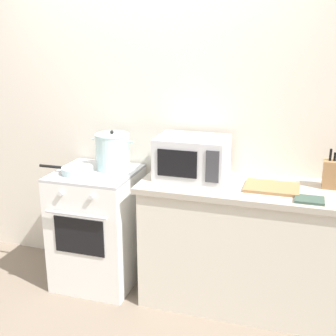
{
  "coord_description": "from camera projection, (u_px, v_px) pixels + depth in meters",
  "views": [
    {
      "loc": [
        1.13,
        -2.3,
        1.93
      ],
      "look_at": [
        0.23,
        0.6,
        1.0
      ],
      "focal_mm": 47.55,
      "sensor_mm": 36.0,
      "label": 1
    }
  ],
  "objects": [
    {
      "name": "countertop_right",
      "position": [
        263.0,
        190.0,
        3.03
      ],
      "size": [
        1.7,
        0.6,
        0.04
      ],
      "primitive_type": "cube",
      "color": "#ADA393",
      "rests_on": "lower_cabinet_right"
    },
    {
      "name": "oven_mitt",
      "position": [
        309.0,
        200.0,
        2.78
      ],
      "size": [
        0.18,
        0.14,
        0.02
      ],
      "primitive_type": "cube",
      "color": "#384C42",
      "rests_on": "countertop_right"
    },
    {
      "name": "lower_cabinet_right",
      "position": [
        259.0,
        250.0,
        3.17
      ],
      "size": [
        1.64,
        0.56,
        0.88
      ],
      "primitive_type": "cube",
      "color": "beige",
      "rests_on": "ground_plane"
    },
    {
      "name": "stock_pot",
      "position": [
        113.0,
        152.0,
        3.38
      ],
      "size": [
        0.34,
        0.26,
        0.3
      ],
      "color": "silver",
      "rests_on": "stove"
    },
    {
      "name": "stove",
      "position": [
        98.0,
        227.0,
        3.5
      ],
      "size": [
        0.6,
        0.64,
        0.92
      ],
      "color": "white",
      "rests_on": "ground_plane"
    },
    {
      "name": "frying_pan",
      "position": [
        76.0,
        170.0,
        3.31
      ],
      "size": [
        0.43,
        0.23,
        0.05
      ],
      "color": "silver",
      "rests_on": "stove"
    },
    {
      "name": "microwave",
      "position": [
        192.0,
        158.0,
        3.18
      ],
      "size": [
        0.5,
        0.37,
        0.3
      ],
      "color": "silver",
      "rests_on": "countertop_right"
    },
    {
      "name": "knife_block",
      "position": [
        333.0,
        174.0,
        2.98
      ],
      "size": [
        0.13,
        0.1,
        0.28
      ],
      "color": "#997047",
      "rests_on": "countertop_right"
    },
    {
      "name": "back_wall",
      "position": [
        191.0,
        124.0,
        3.42
      ],
      "size": [
        4.4,
        0.1,
        2.5
      ],
      "primitive_type": "cube",
      "color": "silver",
      "rests_on": "ground_plane"
    },
    {
      "name": "cutting_board",
      "position": [
        272.0,
        187.0,
        2.99
      ],
      "size": [
        0.36,
        0.26,
        0.02
      ],
      "primitive_type": "cube",
      "color": "#997047",
      "rests_on": "countertop_right"
    },
    {
      "name": "ground_plane",
      "position": [
        109.0,
        332.0,
        2.99
      ],
      "size": [
        10.0,
        10.0,
        0.0
      ],
      "primitive_type": "plane",
      "color": "#7A6B5B"
    }
  ]
}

